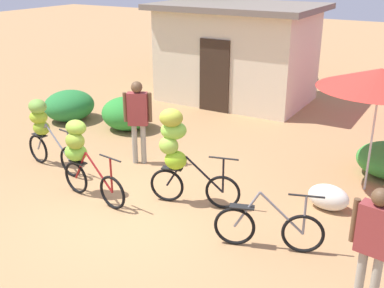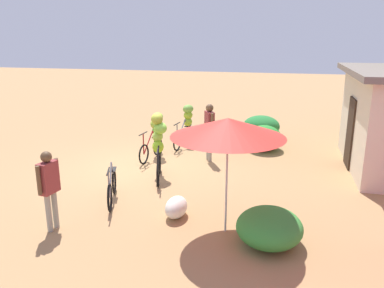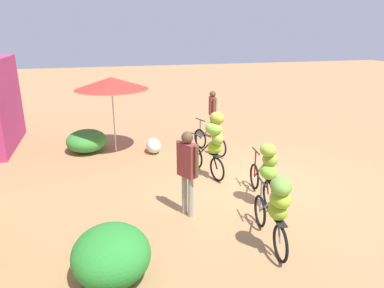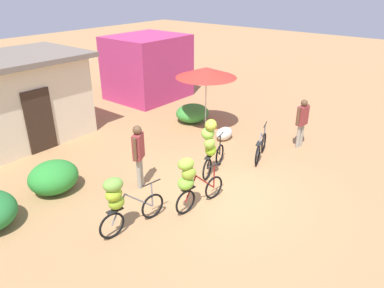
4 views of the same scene
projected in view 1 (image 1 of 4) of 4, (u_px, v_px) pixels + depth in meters
ground_plane at (132, 211)px, 8.04m from camera, size 60.00×60.00×0.00m
building_low at (237, 52)px, 13.99m from camera, size 4.65×3.30×2.82m
hedge_bush_front_left at (69, 106)px, 12.48m from camera, size 1.25×1.37×0.79m
hedge_bush_front_right at (127, 113)px, 11.79m from camera, size 1.28×1.16×0.82m
market_umbrella at (381, 79)px, 8.05m from camera, size 2.13×2.13×2.27m
bicycle_leftmost at (43, 127)px, 9.51m from camera, size 1.67×0.45×1.39m
bicycle_near_pile at (80, 153)px, 8.27m from camera, size 1.55×0.42×1.39m
bicycle_center_loaded at (177, 149)px, 7.94m from camera, size 1.56×0.58×1.72m
bicycle_by_shop at (269, 228)px, 6.86m from camera, size 1.53×0.55×0.93m
produce_sack at (328, 197)px, 8.02m from camera, size 0.72×0.48×0.44m
person_vendor at (138, 114)px, 9.56m from camera, size 0.52×0.37×1.74m
person_bystander at (374, 238)px, 5.45m from camera, size 0.57×0.26×1.61m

